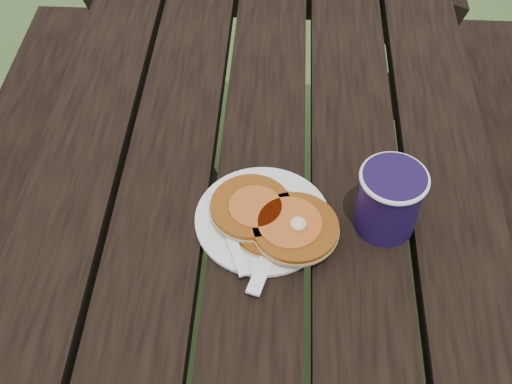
# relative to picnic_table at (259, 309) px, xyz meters

# --- Properties ---
(ground) EXTENTS (60.00, 60.00, 0.00)m
(ground) POSITION_rel_picnic_table_xyz_m (0.00, 0.00, -0.37)
(ground) COLOR #325122
(ground) RESTS_ON ground
(picnic_table) EXTENTS (1.36, 1.80, 0.75)m
(picnic_table) POSITION_rel_picnic_table_xyz_m (0.00, 0.00, 0.00)
(picnic_table) COLOR black
(picnic_table) RESTS_ON ground
(plate) EXTENTS (0.25, 0.25, 0.01)m
(plate) POSITION_rel_picnic_table_xyz_m (0.01, -0.07, 0.39)
(plate) COLOR white
(plate) RESTS_ON picnic_table
(pancake_stack) EXTENTS (0.19, 0.16, 0.04)m
(pancake_stack) POSITION_rel_picnic_table_xyz_m (0.02, -0.08, 0.41)
(pancake_stack) COLOR #8F4810
(pancake_stack) RESTS_ON plate
(knife) EXTENTS (0.07, 0.18, 0.00)m
(knife) POSITION_rel_picnic_table_xyz_m (0.02, -0.11, 0.39)
(knife) COLOR white
(knife) RESTS_ON plate
(fork) EXTENTS (0.09, 0.16, 0.01)m
(fork) POSITION_rel_picnic_table_xyz_m (-0.03, -0.12, 0.40)
(fork) COLOR white
(fork) RESTS_ON plate
(coffee_cup) EXTENTS (0.10, 0.10, 0.11)m
(coffee_cup) POSITION_rel_picnic_table_xyz_m (0.19, -0.06, 0.44)
(coffee_cup) COLOR #190C36
(coffee_cup) RESTS_ON picnic_table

